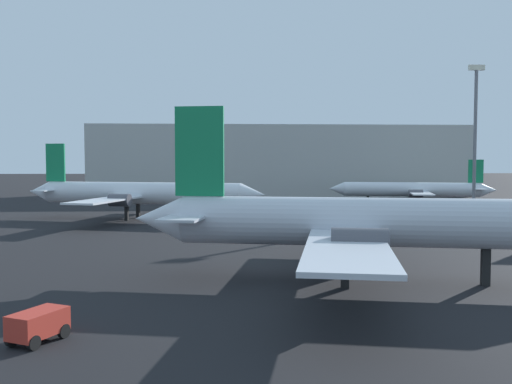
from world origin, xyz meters
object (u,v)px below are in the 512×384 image
airplane_far_right (413,189)px  baggage_cart (38,324)px  airplane_on_taxiway (357,222)px  airplane_far_left (139,193)px  light_mast_right (475,129)px

airplane_far_right → baggage_cart: 80.93m
airplane_on_taxiway → airplane_far_left: size_ratio=0.94×
airplane_far_left → airplane_far_right: 48.26m
airplane_on_taxiway → airplane_far_right: (24.10, 59.67, -1.23)m
airplane_far_right → light_mast_right: 15.47m
airplane_on_taxiway → light_mast_right: light_mast_right is taller
airplane_far_left → airplane_far_right: size_ratio=1.14×
airplane_on_taxiway → airplane_far_left: 41.82m
airplane_far_left → baggage_cart: 48.20m
airplane_on_taxiway → airplane_far_left: bearing=128.2°
airplane_far_right → airplane_on_taxiway: bearing=81.8°
baggage_cart → light_mast_right: bearing=-10.6°
airplane_far_right → light_mast_right: bearing=132.8°
airplane_on_taxiway → airplane_far_right: airplane_on_taxiway is taller
airplane_far_right → baggage_cart: (-40.02, -70.33, -1.72)m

